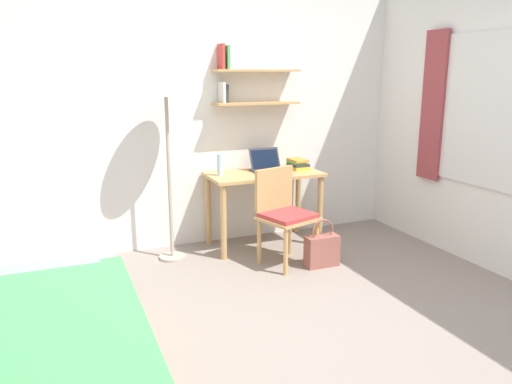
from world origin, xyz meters
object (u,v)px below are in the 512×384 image
desk (264,186)px  standing_lamp (166,91)px  desk_chair (284,212)px  laptop (266,165)px  bed (56,354)px  handbag (322,250)px  book_stack (298,164)px  water_bottle (220,165)px

desk → standing_lamp: size_ratio=0.64×
desk_chair → laptop: bearing=81.5°
bed → handbag: (2.19, 1.05, -0.09)m
desk → desk_chair: size_ratio=1.29×
laptop → book_stack: (0.33, -0.02, -0.01)m
bed → standing_lamp: 2.37m
desk → book_stack: 0.43m
handbag → book_stack: bearing=79.5°
book_stack → water_bottle: bearing=-177.8°
desk_chair → standing_lamp: size_ratio=0.50×
bed → book_stack: size_ratio=8.13×
desk → water_bottle: water_bottle is taller
bed → standing_lamp: size_ratio=1.15×
desk → water_bottle: bearing=177.2°
laptop → handbag: bearing=-76.5°
desk_chair → book_stack: desk_chair is taller
desk_chair → water_bottle: (-0.41, 0.53, 0.35)m
water_bottle → bed: bearing=-130.1°
laptop → desk_chair: bearing=-98.5°
water_bottle → handbag: 1.21m
standing_lamp → laptop: standing_lamp is taller
laptop → water_bottle: laptop is taller
standing_lamp → water_bottle: size_ratio=8.33×
desk_chair → handbag: bearing=-37.6°
laptop → water_bottle: size_ratio=1.53×
desk → handbag: bearing=-71.0°
book_stack → handbag: size_ratio=0.56×
standing_lamp → handbag: standing_lamp is taller
water_bottle → laptop: bearing=5.8°
standing_lamp → book_stack: size_ratio=7.07×
bed → desk_chair: desk_chair is taller
handbag → desk: bearing=109.0°
desk_chair → laptop: (0.09, 0.58, 0.31)m
water_bottle → standing_lamp: bearing=-173.6°
bed → book_stack: 3.00m
book_stack → handbag: book_stack is taller
bed → desk: 2.65m
desk_chair → handbag: (0.28, -0.21, -0.32)m
bed → water_bottle: water_bottle is taller
desk_chair → handbag: size_ratio=1.97×
desk → water_bottle: 0.49m
desk_chair → standing_lamp: 1.45m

